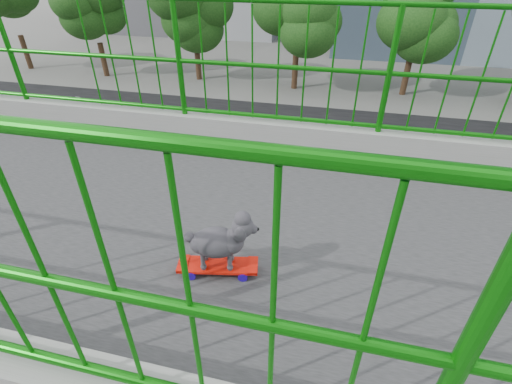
{
  "coord_description": "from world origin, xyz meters",
  "views": [
    {
      "loc": [
        2.05,
        -0.39,
        8.74
      ],
      "look_at": [
        -0.39,
        -0.97,
        7.09
      ],
      "focal_mm": 25.55,
      "sensor_mm": 36.0,
      "label": 1
    }
  ],
  "objects_px": {
    "poodle": "(220,240)",
    "car_1": "(79,178)",
    "skateboard": "(218,266)",
    "car_3": "(107,116)",
    "car_2": "(254,161)",
    "car_0": "(385,284)"
  },
  "relations": [
    {
      "from": "car_2",
      "to": "poodle",
      "type": "bearing_deg",
      "value": -167.13
    },
    {
      "from": "car_3",
      "to": "skateboard",
      "type": "bearing_deg",
      "value": -142.03
    },
    {
      "from": "poodle",
      "to": "car_1",
      "type": "relative_size",
      "value": 0.11
    },
    {
      "from": "car_2",
      "to": "car_3",
      "type": "bearing_deg",
      "value": 71.6
    },
    {
      "from": "car_2",
      "to": "car_3",
      "type": "xyz_separation_m",
      "value": [
        -3.2,
        -9.62,
        0.1
      ]
    },
    {
      "from": "poodle",
      "to": "car_2",
      "type": "distance_m",
      "value": 14.75
    },
    {
      "from": "skateboard",
      "to": "car_2",
      "type": "height_order",
      "value": "skateboard"
    },
    {
      "from": "car_3",
      "to": "car_2",
      "type": "bearing_deg",
      "value": -108.4
    },
    {
      "from": "skateboard",
      "to": "car_3",
      "type": "height_order",
      "value": "skateboard"
    },
    {
      "from": "poodle",
      "to": "car_0",
      "type": "relative_size",
      "value": 0.11
    },
    {
      "from": "poodle",
      "to": "car_2",
      "type": "bearing_deg",
      "value": -178.34
    },
    {
      "from": "poodle",
      "to": "car_2",
      "type": "height_order",
      "value": "poodle"
    },
    {
      "from": "car_0",
      "to": "car_3",
      "type": "relative_size",
      "value": 0.76
    },
    {
      "from": "car_1",
      "to": "car_2",
      "type": "relative_size",
      "value": 0.86
    },
    {
      "from": "car_1",
      "to": "car_3",
      "type": "xyz_separation_m",
      "value": [
        -6.4,
        -2.66,
        0.09
      ]
    },
    {
      "from": "skateboard",
      "to": "car_0",
      "type": "bearing_deg",
      "value": 147.07
    },
    {
      "from": "poodle",
      "to": "skateboard",
      "type": "bearing_deg",
      "value": -90.0
    },
    {
      "from": "skateboard",
      "to": "poodle",
      "type": "relative_size",
      "value": 1.18
    },
    {
      "from": "skateboard",
      "to": "car_0",
      "type": "xyz_separation_m",
      "value": [
        -6.46,
        2.57,
        -6.37
      ]
    },
    {
      "from": "poodle",
      "to": "car_0",
      "type": "xyz_separation_m",
      "value": [
        -6.45,
        2.55,
        -6.6
      ]
    },
    {
      "from": "car_1",
      "to": "car_0",
      "type": "bearing_deg",
      "value": 75.58
    },
    {
      "from": "skateboard",
      "to": "poodle",
      "type": "bearing_deg",
      "value": 90.0
    }
  ]
}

